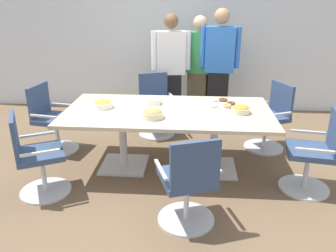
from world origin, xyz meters
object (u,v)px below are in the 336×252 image
object	(u,v)px
snack_bowl_cookies	(153,114)
napkin_pile	(154,101)
office_chair_3	(189,186)
donut_platter	(219,103)
conference_table	(168,120)
person_standing_2	(219,66)
person_standing_0	(171,69)
person_standing_1	(199,68)
office_chair_0	(156,108)
snack_bowl_chips_orange	(241,109)
office_chair_1	(52,122)
office_chair_2	(36,159)
office_chair_5	(270,120)
office_chair_4	(314,156)
snack_bowl_chips_yellow	(103,104)

from	to	relation	value
snack_bowl_cookies	napkin_pile	size ratio (longest dim) A/B	1.59
office_chair_3	donut_platter	bearing A→B (deg)	55.93
conference_table	person_standing_2	world-z (taller)	person_standing_2
office_chair_3	snack_bowl_cookies	distance (m)	0.99
person_standing_0	person_standing_1	world-z (taller)	person_standing_0
office_chair_0	person_standing_0	size ratio (longest dim) A/B	0.52
conference_table	snack_bowl_chips_orange	size ratio (longest dim) A/B	11.16
office_chair_1	office_chair_2	bearing A→B (deg)	23.19
office_chair_5	person_standing_1	xyz separation A→B (m)	(-0.96, 1.07, 0.48)
snack_bowl_cookies	napkin_pile	distance (m)	0.50
conference_table	office_chair_4	bearing A→B (deg)	-13.81
person_standing_1	napkin_pile	distance (m)	1.63
snack_bowl_cookies	person_standing_2	bearing A→B (deg)	65.84
person_standing_0	office_chair_4	bearing A→B (deg)	123.33
conference_table	office_chair_5	distance (m)	1.52
office_chair_1	person_standing_2	size ratio (longest dim) A/B	0.50
person_standing_1	person_standing_0	bearing A→B (deg)	41.92
office_chair_1	office_chair_2	size ratio (longest dim) A/B	1.00
office_chair_4	snack_bowl_cookies	xyz separation A→B (m)	(-1.74, 0.11, 0.39)
person_standing_1	office_chair_4	bearing A→B (deg)	138.42
person_standing_1	office_chair_1	bearing A→B (deg)	53.42
conference_table	napkin_pile	distance (m)	0.33
office_chair_1	person_standing_2	distance (m)	2.62
office_chair_0	person_standing_2	size ratio (longest dim) A/B	0.50
snack_bowl_chips_yellow	donut_platter	distance (m)	1.40
office_chair_4	snack_bowl_cookies	size ratio (longest dim) A/B	3.91
snack_bowl_chips_yellow	donut_platter	bearing A→B (deg)	8.57
office_chair_5	person_standing_0	size ratio (longest dim) A/B	0.52
person_standing_1	donut_platter	bearing A→B (deg)	117.72
conference_table	napkin_pile	size ratio (longest dim) A/B	16.43
conference_table	office_chair_5	size ratio (longest dim) A/B	2.64
conference_table	office_chair_1	world-z (taller)	office_chair_1
snack_bowl_cookies	office_chair_3	bearing A→B (deg)	-62.99
office_chair_0	napkin_pile	xyz separation A→B (m)	(0.08, -0.87, 0.38)
office_chair_2	snack_bowl_chips_orange	distance (m)	2.29
person_standing_1	office_chair_2	bearing A→B (deg)	73.62
office_chair_1	office_chair_5	distance (m)	2.94
napkin_pile	snack_bowl_chips_yellow	bearing A→B (deg)	-162.59
donut_platter	conference_table	bearing A→B (deg)	-158.70
office_chair_0	snack_bowl_cookies	xyz separation A→B (m)	(0.12, -1.37, 0.39)
office_chair_3	person_standing_2	xyz separation A→B (m)	(0.42, 2.66, 0.55)
person_standing_1	snack_bowl_cookies	size ratio (longest dim) A/B	7.32
person_standing_0	donut_platter	bearing A→B (deg)	110.14
conference_table	person_standing_0	distance (m)	1.59
office_chair_4	donut_platter	bearing A→B (deg)	66.52
conference_table	snack_bowl_chips_orange	world-z (taller)	snack_bowl_chips_orange
office_chair_2	office_chair_4	world-z (taller)	same
office_chair_2	person_standing_2	bearing A→B (deg)	111.40
office_chair_4	office_chair_5	xyz separation A→B (m)	(-0.25, 1.07, 0.00)
napkin_pile	person_standing_0	bearing A→B (deg)	85.05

